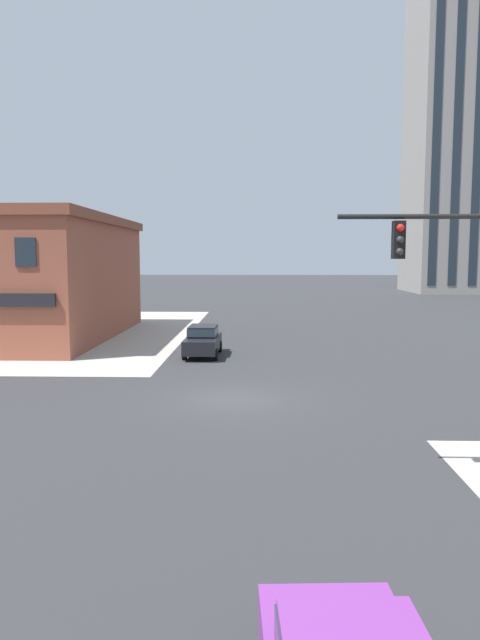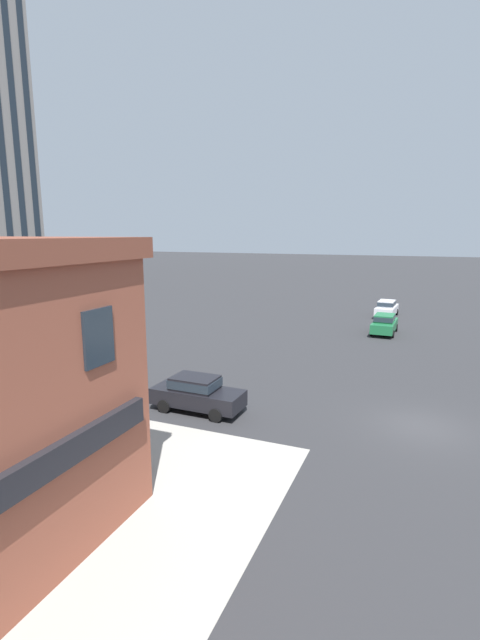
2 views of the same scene
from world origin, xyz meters
TOP-DOWN VIEW (x-y plane):
  - ground_plane at (0.00, 0.00)m, footprint 320.00×320.00m
  - car_cross_eastbound at (-2.14, 9.97)m, footprint 1.96×4.44m
  - residential_tower_skyline_right at (33.89, 71.83)m, footprint 18.07×14.97m

SIDE VIEW (x-z plane):
  - ground_plane at x=0.00m, z-range 0.00..0.00m
  - car_cross_eastbound at x=-2.14m, z-range 0.08..1.76m
  - residential_tower_skyline_right at x=33.89m, z-range 0.02..68.67m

